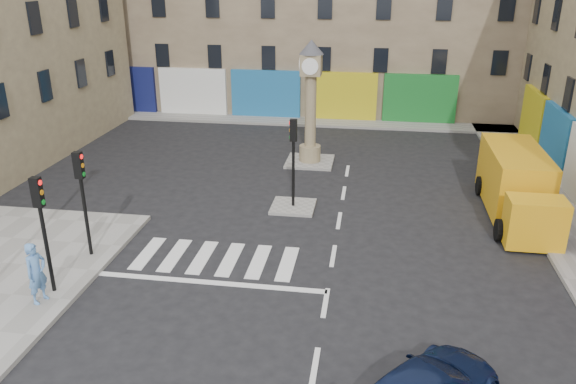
% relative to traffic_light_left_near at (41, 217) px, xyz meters
% --- Properties ---
extents(ground, '(120.00, 120.00, 0.00)m').
position_rel_traffic_light_left_near_xyz_m(ground, '(8.30, -0.20, -2.62)').
color(ground, black).
rests_on(ground, ground).
extents(sidewalk_right, '(2.60, 30.00, 0.15)m').
position_rel_traffic_light_left_near_xyz_m(sidewalk_right, '(17.00, 9.80, -2.55)').
color(sidewalk_right, gray).
rests_on(sidewalk_right, ground).
extents(sidewalk_far, '(32.00, 2.40, 0.15)m').
position_rel_traffic_light_left_near_xyz_m(sidewalk_far, '(4.30, 22.00, -2.55)').
color(sidewalk_far, gray).
rests_on(sidewalk_far, ground).
extents(island_near, '(1.80, 1.80, 0.12)m').
position_rel_traffic_light_left_near_xyz_m(island_near, '(6.30, 7.80, -2.56)').
color(island_near, gray).
rests_on(island_near, ground).
extents(island_far, '(2.40, 2.40, 0.12)m').
position_rel_traffic_light_left_near_xyz_m(island_far, '(6.30, 13.80, -2.56)').
color(island_far, gray).
rests_on(island_far, ground).
extents(traffic_light_left_near, '(0.28, 0.22, 3.70)m').
position_rel_traffic_light_left_near_xyz_m(traffic_light_left_near, '(0.00, 0.00, 0.00)').
color(traffic_light_left_near, black).
rests_on(traffic_light_left_near, sidewalk_left).
extents(traffic_light_left_far, '(0.28, 0.22, 3.70)m').
position_rel_traffic_light_left_near_xyz_m(traffic_light_left_far, '(0.00, 2.40, 0.00)').
color(traffic_light_left_far, black).
rests_on(traffic_light_left_far, sidewalk_left).
extents(traffic_light_island, '(0.28, 0.22, 3.70)m').
position_rel_traffic_light_left_near_xyz_m(traffic_light_island, '(6.30, 7.80, -0.03)').
color(traffic_light_island, black).
rests_on(traffic_light_island, island_near).
extents(clock_pillar, '(1.20, 1.20, 6.10)m').
position_rel_traffic_light_left_near_xyz_m(clock_pillar, '(6.30, 13.80, 0.93)').
color(clock_pillar, '#998964').
rests_on(clock_pillar, island_far).
extents(yellow_van, '(2.39, 6.91, 2.51)m').
position_rel_traffic_light_left_near_xyz_m(yellow_van, '(15.30, 8.60, -1.37)').
color(yellow_van, orange).
rests_on(yellow_van, ground).
extents(pedestrian_blue, '(0.62, 0.79, 1.90)m').
position_rel_traffic_light_left_near_xyz_m(pedestrian_blue, '(-0.06, -0.61, -1.52)').
color(pedestrian_blue, '#5383BE').
rests_on(pedestrian_blue, sidewalk_left).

